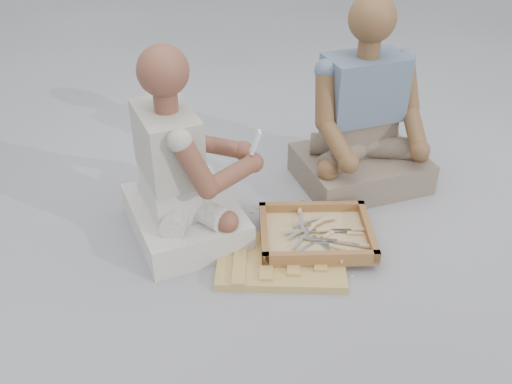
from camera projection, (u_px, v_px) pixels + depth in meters
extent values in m
plane|color=#A3A3A8|center=(294.00, 271.00, 2.56)|extent=(60.00, 60.00, 0.00)
cube|color=#AE8C43|center=(281.00, 261.00, 2.59)|extent=(0.66, 0.52, 0.04)
cube|color=brown|center=(316.00, 237.00, 2.70)|extent=(0.60, 0.52, 0.02)
cube|color=brown|center=(312.00, 207.00, 2.84)|extent=(0.52, 0.14, 0.05)
cube|color=brown|center=(321.00, 257.00, 2.52)|extent=(0.52, 0.14, 0.05)
cube|color=brown|center=(368.00, 230.00, 2.69)|extent=(0.12, 0.42, 0.05)
cube|color=brown|center=(264.00, 232.00, 2.68)|extent=(0.12, 0.42, 0.05)
cube|color=#D6BE7E|center=(316.00, 235.00, 2.69)|extent=(0.53, 0.45, 0.01)
cube|color=silver|center=(314.00, 241.00, 2.64)|extent=(0.12, 0.11, 0.00)
cylinder|color=#A68157|center=(337.00, 247.00, 2.60)|extent=(0.07, 0.06, 0.02)
cube|color=silver|center=(331.00, 232.00, 2.70)|extent=(0.15, 0.06, 0.00)
cylinder|color=#A68157|center=(354.00, 234.00, 2.69)|extent=(0.07, 0.04, 0.02)
cube|color=silver|center=(311.00, 244.00, 2.62)|extent=(0.14, 0.08, 0.00)
cylinder|color=#A68157|center=(328.00, 235.00, 2.68)|extent=(0.07, 0.05, 0.02)
cube|color=silver|center=(302.00, 223.00, 2.74)|extent=(0.04, 0.15, 0.00)
cylinder|color=#A68157|center=(299.00, 209.00, 2.83)|extent=(0.04, 0.07, 0.02)
cube|color=silver|center=(321.00, 239.00, 2.63)|extent=(0.15, 0.07, 0.00)
cylinder|color=#A68157|center=(345.00, 241.00, 2.62)|extent=(0.07, 0.05, 0.02)
cube|color=silver|center=(300.00, 232.00, 2.68)|extent=(0.15, 0.03, 0.00)
cylinder|color=#A68157|center=(323.00, 230.00, 2.69)|extent=(0.07, 0.03, 0.02)
cube|color=silver|center=(301.00, 239.00, 2.63)|extent=(0.12, 0.11, 0.00)
cylinder|color=#A68157|center=(312.00, 227.00, 2.71)|extent=(0.07, 0.06, 0.02)
cube|color=silver|center=(336.00, 230.00, 2.71)|extent=(0.15, 0.05, 0.00)
cylinder|color=#A68157|center=(359.00, 230.00, 2.71)|extent=(0.07, 0.04, 0.02)
cube|color=silver|center=(299.00, 232.00, 2.68)|extent=(0.14, 0.07, 0.00)
cylinder|color=#A68157|center=(316.00, 223.00, 2.73)|extent=(0.07, 0.05, 0.02)
cube|color=silver|center=(343.00, 243.00, 2.62)|extent=(0.14, 0.08, 0.00)
cylinder|color=#A68157|center=(367.00, 246.00, 2.60)|extent=(0.07, 0.05, 0.02)
cube|color=silver|center=(307.00, 223.00, 2.74)|extent=(0.15, 0.02, 0.00)
cylinder|color=#A68157|center=(328.00, 219.00, 2.76)|extent=(0.07, 0.03, 0.02)
cube|color=silver|center=(323.00, 244.00, 2.62)|extent=(0.06, 0.15, 0.00)
cylinder|color=#A68157|center=(338.00, 257.00, 2.54)|extent=(0.04, 0.07, 0.02)
cube|color=#D6BE7E|center=(267.00, 290.00, 2.46)|extent=(0.02, 0.02, 0.00)
cube|color=#D6BE7E|center=(304.00, 233.00, 2.80)|extent=(0.02, 0.02, 0.00)
cube|color=#D6BE7E|center=(292.00, 226.00, 2.84)|extent=(0.02, 0.02, 0.00)
cube|color=#D6BE7E|center=(314.00, 225.00, 2.86)|extent=(0.02, 0.02, 0.00)
cube|color=#D6BE7E|center=(340.00, 260.00, 2.63)|extent=(0.02, 0.02, 0.00)
cube|color=#D6BE7E|center=(252.00, 212.00, 2.95)|extent=(0.02, 0.02, 0.00)
cube|color=#D6BE7E|center=(289.00, 273.00, 2.55)|extent=(0.02, 0.02, 0.00)
cube|color=#D6BE7E|center=(268.00, 239.00, 2.75)|extent=(0.02, 0.02, 0.00)
cube|color=#D6BE7E|center=(352.00, 277.00, 2.53)|extent=(0.02, 0.02, 0.00)
cube|color=#D6BE7E|center=(302.00, 199.00, 3.04)|extent=(0.02, 0.02, 0.00)
cube|color=#D6BE7E|center=(257.00, 207.00, 2.98)|extent=(0.02, 0.02, 0.00)
cube|color=silver|center=(185.00, 218.00, 2.77)|extent=(0.58, 0.68, 0.16)
cube|color=silver|center=(170.00, 191.00, 2.65)|extent=(0.26, 0.37, 0.19)
cube|color=#A8A195|center=(167.00, 143.00, 2.52)|extent=(0.29, 0.41, 0.31)
sphere|color=brown|center=(163.00, 71.00, 2.34)|extent=(0.22, 0.22, 0.22)
sphere|color=brown|center=(243.00, 151.00, 2.78)|extent=(0.10, 0.10, 0.10)
sphere|color=brown|center=(253.00, 163.00, 2.69)|extent=(0.10, 0.10, 0.10)
cube|color=#796657|center=(360.00, 168.00, 3.15)|extent=(0.70, 0.58, 0.17)
cube|color=#796657|center=(357.00, 133.00, 3.11)|extent=(0.38, 0.26, 0.20)
cube|color=slate|center=(363.00, 87.00, 2.95)|extent=(0.43, 0.29, 0.34)
sphere|color=brown|center=(372.00, 18.00, 2.74)|extent=(0.24, 0.24, 0.24)
sphere|color=brown|center=(420.00, 150.00, 2.92)|extent=(0.11, 0.11, 0.11)
sphere|color=brown|center=(349.00, 163.00, 2.81)|extent=(0.11, 0.11, 0.11)
cube|color=silver|center=(255.00, 142.00, 2.63)|extent=(0.06, 0.06, 0.12)
cube|color=black|center=(255.00, 140.00, 2.63)|extent=(0.02, 0.04, 0.04)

